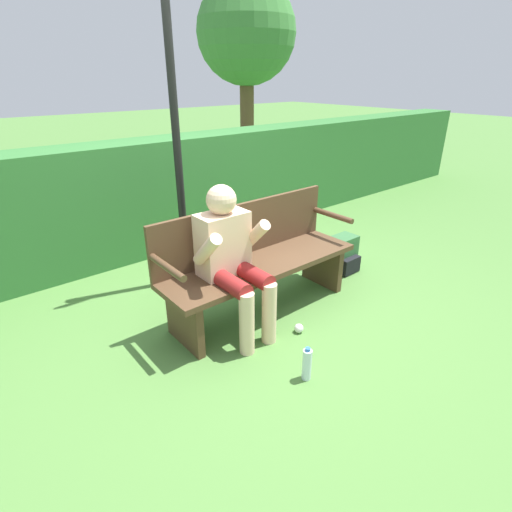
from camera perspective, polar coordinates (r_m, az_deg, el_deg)
ground_plane at (r=3.48m, az=0.86°, el=-7.68°), size 40.00×40.00×0.00m
hedge_back at (r=4.66m, az=-14.02°, el=8.40°), size 12.00×0.52×1.22m
park_bench at (r=3.30m, az=0.13°, el=-0.45°), size 1.74×0.50×0.90m
person_seated at (r=2.94m, az=-3.56°, el=0.21°), size 0.52×0.58×1.15m
backpack at (r=4.17m, az=12.23°, el=0.20°), size 0.31×0.26×0.36m
water_bottle at (r=2.74m, az=7.28°, el=-15.08°), size 0.06×0.06×0.25m
signpost at (r=3.58m, az=-11.49°, el=18.70°), size 0.33×0.09×2.75m
tree at (r=9.58m, az=-1.39°, el=29.10°), size 2.09×2.09×3.69m
litter_crumple at (r=3.20m, az=6.14°, el=-10.23°), size 0.07×0.07×0.07m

